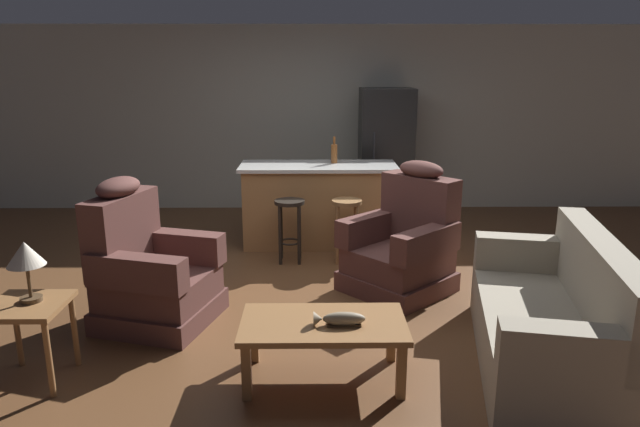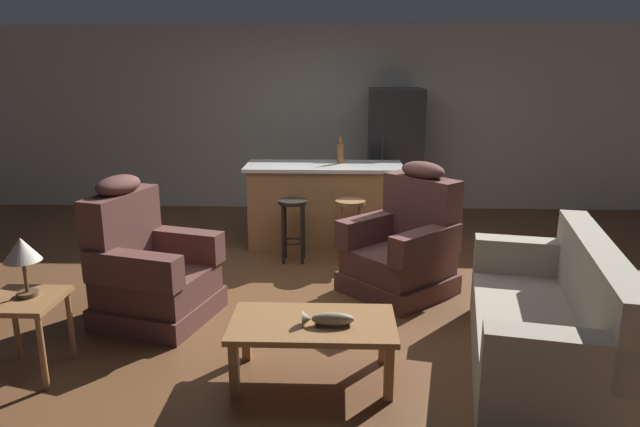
# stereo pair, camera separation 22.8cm
# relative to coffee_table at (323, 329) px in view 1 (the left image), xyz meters

# --- Properties ---
(ground_plane) EXTENTS (12.00, 12.00, 0.00)m
(ground_plane) POSITION_rel_coffee_table_xyz_m (-0.01, 1.65, -0.36)
(ground_plane) COLOR brown
(back_wall) EXTENTS (12.00, 0.05, 2.60)m
(back_wall) POSITION_rel_coffee_table_xyz_m (-0.01, 4.78, 0.94)
(back_wall) COLOR #B2B2A3
(back_wall) RESTS_ON ground_plane
(coffee_table) EXTENTS (1.10, 0.60, 0.42)m
(coffee_table) POSITION_rel_coffee_table_xyz_m (0.00, 0.00, 0.00)
(coffee_table) COLOR olive
(coffee_table) RESTS_ON ground_plane
(fish_figurine) EXTENTS (0.34, 0.10, 0.10)m
(fish_figurine) POSITION_rel_coffee_table_xyz_m (0.10, -0.06, 0.10)
(fish_figurine) COLOR #4C3823
(fish_figurine) RESTS_ON coffee_table
(couch) EXTENTS (1.20, 2.03, 0.94)m
(couch) POSITION_rel_coffee_table_xyz_m (1.60, 0.13, -0.02)
(couch) COLOR #9E937F
(couch) RESTS_ON ground_plane
(recliner_near_lamp) EXTENTS (1.04, 1.04, 1.20)m
(recliner_near_lamp) POSITION_rel_coffee_table_xyz_m (-1.41, 0.93, 0.06)
(recliner_near_lamp) COLOR brown
(recliner_near_lamp) RESTS_ON ground_plane
(recliner_near_island) EXTENTS (1.19, 1.19, 1.20)m
(recliner_near_island) POSITION_rel_coffee_table_xyz_m (0.78, 1.60, 0.06)
(recliner_near_island) COLOR brown
(recliner_near_island) RESTS_ON ground_plane
(end_table) EXTENTS (0.48, 0.48, 0.56)m
(end_table) POSITION_rel_coffee_table_xyz_m (-1.94, -0.00, 0.10)
(end_table) COLOR olive
(end_table) RESTS_ON ground_plane
(table_lamp) EXTENTS (0.24, 0.24, 0.41)m
(table_lamp) POSITION_rel_coffee_table_xyz_m (-1.92, 0.03, 0.50)
(table_lamp) COLOR #4C3823
(table_lamp) RESTS_ON end_table
(kitchen_island) EXTENTS (1.80, 0.70, 0.95)m
(kitchen_island) POSITION_rel_coffee_table_xyz_m (-0.01, 3.00, 0.11)
(kitchen_island) COLOR #9E7042
(kitchen_island) RESTS_ON ground_plane
(bar_stool_left) EXTENTS (0.32, 0.32, 0.68)m
(bar_stool_left) POSITION_rel_coffee_table_xyz_m (-0.32, 2.37, 0.11)
(bar_stool_left) COLOR black
(bar_stool_left) RESTS_ON ground_plane
(bar_stool_right) EXTENTS (0.32, 0.32, 0.68)m
(bar_stool_right) POSITION_rel_coffee_table_xyz_m (0.29, 2.37, 0.11)
(bar_stool_right) COLOR olive
(bar_stool_right) RESTS_ON ground_plane
(refrigerator) EXTENTS (0.70, 0.69, 1.76)m
(refrigerator) POSITION_rel_coffee_table_xyz_m (0.91, 4.20, 0.52)
(refrigerator) COLOR black
(refrigerator) RESTS_ON ground_plane
(bottle_tall_green) EXTENTS (0.07, 0.07, 0.31)m
(bottle_tall_green) POSITION_rel_coffee_table_xyz_m (0.18, 3.10, 0.70)
(bottle_tall_green) COLOR brown
(bottle_tall_green) RESTS_ON kitchen_island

